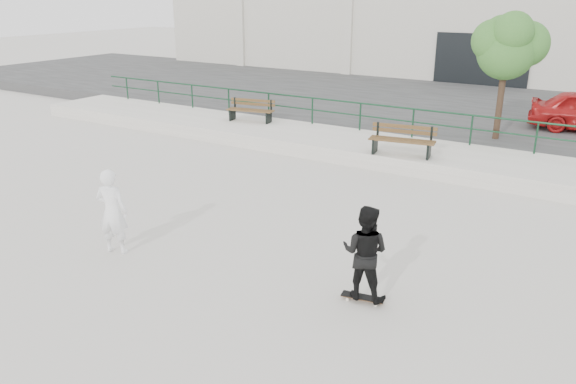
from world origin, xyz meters
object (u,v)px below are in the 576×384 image
Objects in this scene: bench_left at (251,110)px; skateboard at (363,297)px; seated_skater at (112,212)px; standing_skater at (365,253)px; bench_right at (402,140)px; tree at (509,44)px.

skateboard is (9.11, -9.38, -0.85)m from bench_left.
bench_left is 1.03× the size of seated_skater.
bench_left is 10.96m from seated_skater.
bench_left is 1.10× the size of standing_skater.
skateboard is at bearing -57.84° from bench_left.
bench_right is 2.59× the size of skateboard.
bench_right reaches higher than bench_left.
tree is 2.26× the size of seated_skater.
skateboard is at bearing 171.25° from seated_skater.
skateboard is 5.53m from seated_skater.
bench_right is (6.79, -1.47, 0.03)m from bench_left.
seated_skater is (-3.06, -8.83, -0.02)m from bench_right.
seated_skater is (-5.38, -0.93, -0.04)m from standing_skater.
bench_right is at bearing -79.57° from standing_skater.
standing_skater is 0.94× the size of seated_skater.
skateboard is (2.32, -7.90, -0.89)m from bench_right.
seated_skater is at bearing 179.68° from skateboard.
standing_skater is at bearing 3.94° from skateboard.
skateboard is (0.26, -11.58, -3.61)m from tree.
standing_skater is at bearing -88.70° from tree.
bench_right is 8.24m from standing_skater.
tree reaches higher than bench_right.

